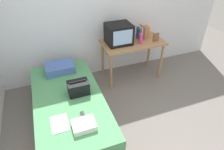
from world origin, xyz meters
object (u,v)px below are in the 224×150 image
book_row (143,32)px  magazine (60,123)px  bed (70,110)px  handbag (78,88)px  remote_dark (83,116)px  desk (132,46)px  water_bottle (141,39)px  picture_frame (156,37)px  folded_towel (84,125)px  pillow (60,68)px  tv (119,34)px

book_row → magazine: bearing=-143.7°
bed → handbag: 0.39m
remote_dark → desk: bearing=44.2°
water_bottle → handbag: bearing=-154.1°
book_row → handbag: bearing=-149.9°
picture_frame → bed: bearing=-159.7°
magazine → desk: bearing=38.4°
water_bottle → book_row: size_ratio=0.74×
bed → folded_towel: size_ratio=7.14×
bed → remote_dark: bearing=-75.1°
pillow → tv: bearing=5.2°
desk → picture_frame: 0.46m
handbag → magazine: 0.61m
handbag → folded_towel: 0.66m
tv → water_bottle: (0.37, -0.15, -0.09)m
bed → remote_dark: size_ratio=12.82×
book_row → remote_dark: book_row is taller
book_row → magazine: book_row is taller
water_bottle → folded_towel: bearing=-137.3°
picture_frame → pillow: (-1.79, 0.06, -0.30)m
tv → desk: bearing=-6.0°
tv → picture_frame: 0.70m
pillow → magazine: bearing=-98.7°
handbag → magazine: handbag is taller
tv → magazine: size_ratio=1.52×
handbag → remote_dark: handbag is taller
picture_frame → remote_dark: size_ratio=1.04×
tv → folded_towel: (-1.02, -1.43, -0.43)m
tv → remote_dark: tv is taller
bed → tv: bearing=36.6°
tv → handbag: bearing=-140.0°
desk → pillow: desk is taller
pillow → magazine: (-0.18, -1.17, -0.06)m
book_row → pillow: 1.67m
book_row → handbag: size_ratio=0.83×
water_bottle → picture_frame: 0.31m
picture_frame → handbag: bearing=-159.0°
desk → magazine: bearing=-141.6°
remote_dark → tv: bearing=51.8°
water_bottle → picture_frame: size_ratio=1.14×
water_bottle → book_row: book_row is taller
tv → picture_frame: bearing=-13.8°
picture_frame → remote_dark: picture_frame is taller
handbag → folded_towel: handbag is taller
remote_dark → bed: bearing=104.9°
water_bottle → folded_towel: water_bottle is taller
bed → desk: size_ratio=1.72×
bed → desk: desk is taller
tv → folded_towel: tv is taller
magazine → bed: bearing=67.7°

